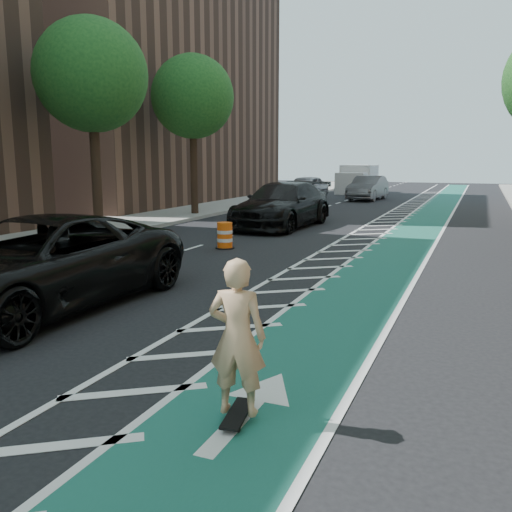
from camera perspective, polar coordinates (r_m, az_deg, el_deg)
The scene contains 18 objects.
ground at distance 10.06m, azimuth -10.56°, elevation -6.48°, with size 120.00×120.00×0.00m, color black.
bike_lane at distance 18.42m, azimuth 15.01°, elevation 0.97°, with size 2.00×90.00×0.01m, color #195745.
buffer_strip at distance 18.67m, azimuth 10.44°, elevation 1.27°, with size 1.40×90.00×0.01m, color silver.
sidewalk_left at distance 23.52m, azimuth -16.78°, elevation 3.00°, with size 5.00×90.00×0.15m, color gray.
curb_left at distance 22.05m, azimuth -11.83°, elevation 2.78°, with size 0.12×90.00×0.16m, color gray.
building_left_far at distance 39.81m, azimuth -13.52°, elevation 18.85°, with size 14.00×22.00×18.00m, color brown.
tree_l_c at distance 20.99m, azimuth -17.67°, elevation 17.75°, with size 4.20×4.20×7.90m.
tree_l_d at distance 27.59m, azimuth -6.51°, elevation 16.24°, with size 4.20×4.20×7.90m.
skateboard at distance 6.24m, azimuth -1.94°, elevation -16.26°, with size 0.33×0.78×0.10m.
skateboarder at distance 5.90m, azimuth -1.99°, elevation -8.51°, with size 0.63×0.42×1.74m, color tan.
suv_near at distance 11.13m, azimuth -21.93°, elevation -0.73°, with size 2.95×6.40×1.78m, color black.
suv_far at distance 22.94m, azimuth 2.78°, elevation 5.41°, with size 2.62×6.44×1.87m, color black.
car_silver at distance 37.49m, azimuth 5.22°, elevation 7.15°, with size 2.03×5.04×1.72m, color #A4A3A9.
car_grey at distance 38.72m, azimuth 11.70°, elevation 7.04°, with size 1.76×5.06×1.67m, color #5B5B60.
box_truck at distance 46.46m, azimuth 10.62°, elevation 7.86°, with size 2.58×5.55×2.30m.
barrel_a at distance 17.42m, azimuth -3.30°, elevation 2.09°, with size 0.62×0.62×0.84m.
barrel_b at distance 23.29m, azimuth 4.61°, elevation 4.28°, with size 0.70×0.70×0.96m.
barrel_c at distance 24.52m, azimuth 0.06°, elevation 4.46°, with size 0.61×0.61×0.83m.
Camera 1 is at (5.32, -8.04, 2.87)m, focal length 38.00 mm.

